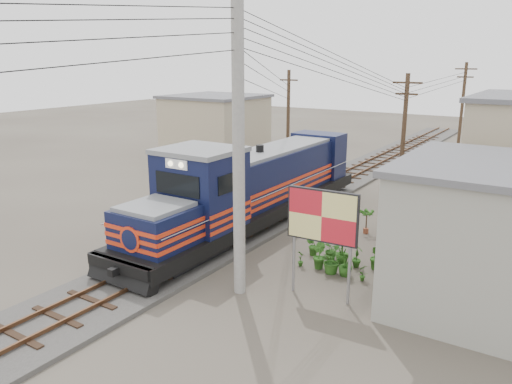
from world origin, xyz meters
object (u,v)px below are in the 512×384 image
Objects in this scene: locomotive at (253,189)px; billboard at (322,219)px; vendor at (421,228)px; market_umbrella at (408,198)px.

locomotive is 7.90m from billboard.
locomotive is 4.54× the size of billboard.
vendor is (1.65, 6.15, -1.81)m from billboard.
market_umbrella is 1.39m from vendor.
billboard is 1.98× the size of vendor.
billboard is at bearing -99.76° from market_umbrella.
locomotive reaches higher than vendor.
billboard is 6.16m from market_umbrella.
market_umbrella is at bearing -30.47° from vendor.
market_umbrella is 1.55× the size of vendor.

